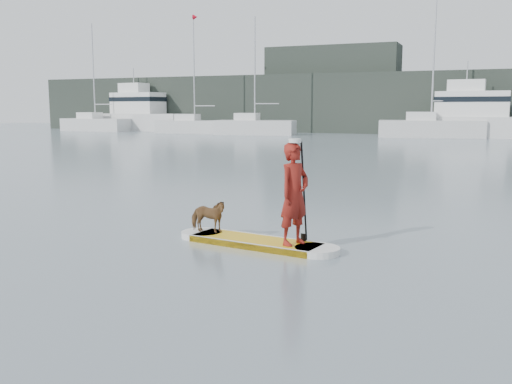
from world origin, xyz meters
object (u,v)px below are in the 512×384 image
at_px(paddler, 294,194).
at_px(sailboat_d, 430,127).
at_px(dog, 208,216).
at_px(sailboat_c, 254,126).
at_px(motor_yacht_a, 479,116).
at_px(paddleboard, 256,242).
at_px(sailboat_b, 194,125).
at_px(sailboat_a, 95,124).
at_px(motor_yacht_b, 142,113).

relative_size(paddler, sailboat_d, 0.14).
height_order(dog, sailboat_c, sailboat_c).
bearing_deg(sailboat_c, motor_yacht_a, 0.02).
bearing_deg(paddleboard, paddler, -0.00).
bearing_deg(motor_yacht_a, sailboat_b, -174.26).
distance_m(paddler, sailboat_c, 44.85).
xyz_separation_m(paddleboard, paddler, (0.78, -0.12, 0.96)).
bearing_deg(sailboat_c, sailboat_b, 165.67).
height_order(sailboat_a, motor_yacht_a, sailboat_a).
relative_size(sailboat_c, motor_yacht_a, 1.00).
xyz_separation_m(sailboat_b, motor_yacht_a, (26.90, 1.76, 1.02)).
height_order(sailboat_b, motor_yacht_a, sailboat_b).
distance_m(sailboat_b, motor_yacht_b, 9.31).
bearing_deg(sailboat_d, paddleboard, -97.02).
distance_m(dog, sailboat_c, 43.87).
height_order(motor_yacht_a, motor_yacht_b, motor_yacht_b).
height_order(paddler, sailboat_b, sailboat_b).
xyz_separation_m(dog, sailboat_a, (-35.92, 42.31, 0.37)).
height_order(sailboat_b, sailboat_c, sailboat_b).
relative_size(sailboat_a, motor_yacht_b, 1.06).
xyz_separation_m(paddler, sailboat_c, (-17.97, 41.10, -0.21)).
relative_size(sailboat_c, motor_yacht_b, 1.00).
bearing_deg(paddleboard, motor_yacht_a, 95.06).
height_order(sailboat_c, motor_yacht_a, sailboat_c).
bearing_deg(motor_yacht_b, paddleboard, -47.22).
bearing_deg(sailboat_b, sailboat_d, -4.31).
bearing_deg(dog, sailboat_d, -4.02).
bearing_deg(motor_yacht_b, paddler, -46.64).
distance_m(sailboat_d, motor_yacht_b, 31.72).
height_order(dog, motor_yacht_a, motor_yacht_a).
bearing_deg(motor_yacht_b, sailboat_b, -15.33).
relative_size(sailboat_b, motor_yacht_b, 1.07).
xyz_separation_m(paddler, sailboat_d, (-1.92, 42.33, -0.10)).
relative_size(sailboat_d, motor_yacht_b, 1.18).
height_order(paddler, motor_yacht_a, motor_yacht_a).
relative_size(dog, sailboat_d, 0.06).
distance_m(sailboat_a, sailboat_b, 12.88).
distance_m(sailboat_c, motor_yacht_b, 16.14).
bearing_deg(dog, motor_yacht_a, -9.15).
bearing_deg(sailboat_a, sailboat_d, 2.31).
height_order(sailboat_c, motor_yacht_b, sailboat_c).
distance_m(paddleboard, sailboat_c, 44.44).
xyz_separation_m(sailboat_a, motor_yacht_a, (39.76, 1.11, 1.02)).
bearing_deg(motor_yacht_a, motor_yacht_b, 179.17).
bearing_deg(paddler, sailboat_b, 53.09).
height_order(sailboat_b, motor_yacht_b, sailboat_b).
xyz_separation_m(paddleboard, sailboat_d, (-1.14, 42.21, 0.87)).
bearing_deg(dog, sailboat_c, 17.44).
height_order(paddleboard, sailboat_c, sailboat_c).
bearing_deg(sailboat_c, sailboat_a, 168.27).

